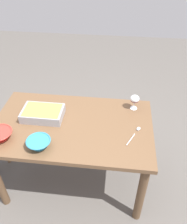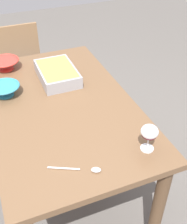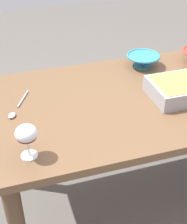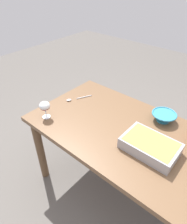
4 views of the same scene
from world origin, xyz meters
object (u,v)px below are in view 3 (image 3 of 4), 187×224
at_px(wine_glass, 26,135).
at_px(casserole_dish, 186,87).
at_px(dining_table, 127,116).
at_px(mixing_bowl, 143,60).
at_px(serving_spoon, 16,110).

bearing_deg(wine_glass, casserole_dish, 15.25).
height_order(dining_table, mixing_bowl, mixing_bowl).
relative_size(wine_glass, serving_spoon, 0.64).
xyz_separation_m(wine_glass, mixing_bowl, (0.72, 0.56, -0.06)).
relative_size(wine_glass, casserole_dish, 0.41).
bearing_deg(mixing_bowl, serving_spoon, -161.94).
relative_size(casserole_dish, mixing_bowl, 1.87).
bearing_deg(casserole_dish, serving_spoon, 172.38).
height_order(dining_table, serving_spoon, serving_spoon).
xyz_separation_m(wine_glass, serving_spoon, (-0.01, 0.32, -0.09)).
bearing_deg(serving_spoon, mixing_bowl, 18.06).
distance_m(dining_table, mixing_bowl, 0.38).
height_order(mixing_bowl, serving_spoon, mixing_bowl).
height_order(wine_glass, serving_spoon, wine_glass).
bearing_deg(casserole_dish, mixing_bowl, 101.19).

